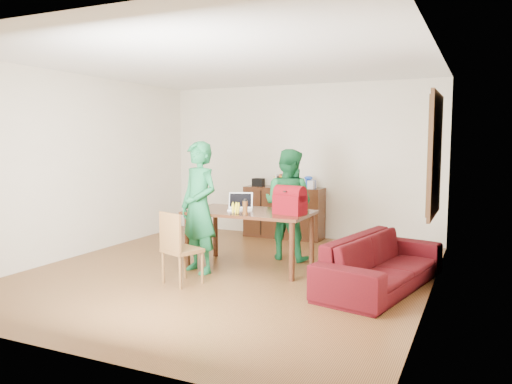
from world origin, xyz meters
The scene contains 10 objects.
room centered at (0.01, 0.13, 1.31)m, with size 5.20×5.70×2.90m.
table centered at (0.15, 0.36, 0.68)m, with size 1.66×0.94×0.78m.
chair centered at (-0.27, -0.68, 0.26)m, with size 0.51×0.50×0.88m.
person_near centered at (-0.36, -0.12, 0.86)m, with size 0.63×0.41×1.72m, color #156133.
person_far centered at (0.43, 1.06, 0.80)m, with size 0.78×0.61×1.60m, color #155E2D.
laptop centered at (0.00, 0.35, 0.82)m, with size 0.39×0.34×0.23m.
bananas centered at (0.10, 0.04, 0.81)m, with size 0.16×0.10×0.06m, color gold, non-canonical shape.
bottle centered at (0.23, 0.05, 0.88)m, with size 0.07×0.07×0.20m, color #583114.
red_bag centered at (0.75, 0.30, 0.92)m, with size 0.40×0.23×0.29m, color maroon.
sofa centered at (1.95, 0.16, 0.30)m, with size 2.06×0.80×0.60m, color #40080F.
Camera 1 is at (3.00, -5.66, 1.73)m, focal length 35.00 mm.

